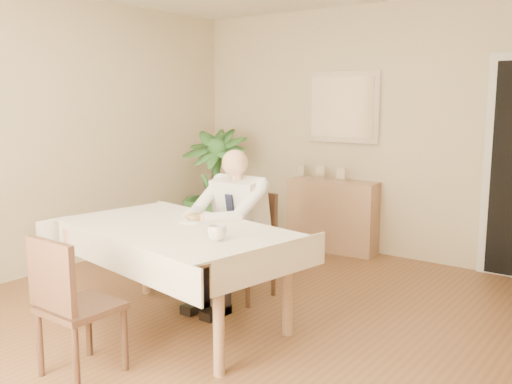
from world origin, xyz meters
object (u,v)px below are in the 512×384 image
Objects in this scene: seated_man at (228,220)px; potted_palm at (214,188)px; coffee_mug at (217,233)px; sideboard at (333,216)px; chair_near at (69,300)px; dining_table at (175,238)px; chair_far at (250,238)px.

potted_palm is (-1.33, 1.39, -0.04)m from seated_man.
coffee_mug is 0.13× the size of sideboard.
seated_man is (-0.04, 1.51, 0.21)m from chair_near.
chair_near is 7.05× the size of coffee_mug.
dining_table is 1.95× the size of sideboard.
chair_far is at bearing 90.00° from seated_man.
chair_near is at bearing -64.55° from potted_palm.
seated_man is 1.92m from potted_palm.
potted_palm reaches higher than chair_near.
coffee_mug is 0.09× the size of potted_palm.
coffee_mug is (0.50, -0.13, 0.13)m from dining_table.
seated_man is 1.29× the size of sideboard.
seated_man is (-0.00, -0.29, 0.20)m from chair_far.
chair_near is 3.47m from sideboard.
chair_far is at bearing -39.52° from potted_palm.
chair_far reaches higher than dining_table.
potted_palm reaches higher than sideboard.
sideboard is at bearing 93.82° from seated_man.
chair_far is 1.17m from coffee_mug.
dining_table is 1.51× the size of seated_man.
potted_palm is at bearing 133.49° from dining_table.
dining_table is at bearing -90.00° from seated_man.
sideboard is (-0.13, 1.67, -0.10)m from chair_far.
potted_palm is (-1.20, -0.57, 0.26)m from sideboard.
dining_table is 2.15× the size of chair_far.
sideboard is (-0.13, 1.96, -0.31)m from seated_man.
chair_far is 7.11× the size of coffee_mug.
seated_man is at bearing -86.61° from chair_far.
chair_near is 0.67× the size of potted_palm.
dining_table is at bearing -86.61° from chair_far.
chair_far reaches higher than sideboard.
dining_table is at bearing 165.98° from coffee_mug.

